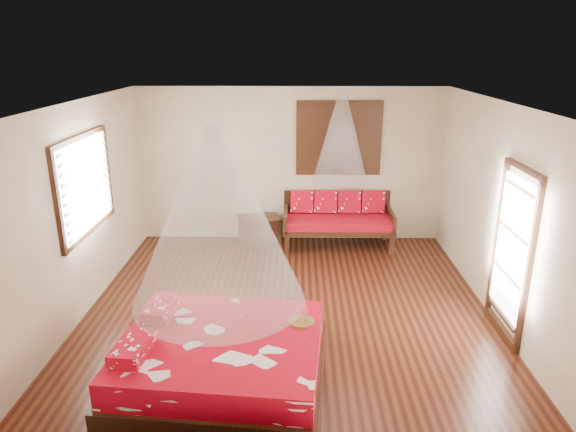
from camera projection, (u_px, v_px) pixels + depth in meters
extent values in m
cube|color=black|center=(288.00, 308.00, 7.15)|extent=(5.50, 5.50, 0.02)
cube|color=white|center=(288.00, 102.00, 6.26)|extent=(5.50, 5.50, 0.02)
cube|color=tan|center=(79.00, 211.00, 6.75)|extent=(0.02, 5.50, 2.80)
cube|color=tan|center=(500.00, 213.00, 6.66)|extent=(0.02, 5.50, 2.80)
cube|color=tan|center=(291.00, 165.00, 9.33)|extent=(5.50, 0.02, 2.80)
cube|color=tan|center=(282.00, 318.00, 4.09)|extent=(5.50, 0.02, 2.80)
cube|color=black|center=(224.00, 369.00, 5.61)|extent=(2.34, 2.15, 0.20)
cube|color=#B0051A|center=(223.00, 349.00, 5.53)|extent=(2.23, 2.05, 0.30)
cube|color=#B0051A|center=(133.00, 348.00, 5.16)|extent=(0.36, 0.60, 0.15)
cube|color=#B0051A|center=(161.00, 309.00, 5.94)|extent=(0.36, 0.60, 0.15)
cube|color=black|center=(287.00, 243.00, 8.91)|extent=(0.08, 0.08, 0.42)
cube|color=black|center=(392.00, 243.00, 8.88)|extent=(0.08, 0.08, 0.42)
cube|color=black|center=(288.00, 228.00, 9.62)|extent=(0.08, 0.08, 0.42)
cube|color=black|center=(385.00, 229.00, 9.59)|extent=(0.08, 0.08, 0.42)
cube|color=black|center=(338.00, 227.00, 9.20)|extent=(1.94, 0.86, 0.08)
cube|color=#960510|center=(338.00, 221.00, 9.16)|extent=(1.88, 0.80, 0.14)
cube|color=black|center=(337.00, 205.00, 9.48)|extent=(1.94, 0.06, 0.55)
cube|color=black|center=(286.00, 218.00, 9.16)|extent=(0.06, 0.86, 0.30)
cube|color=black|center=(391.00, 219.00, 9.13)|extent=(0.06, 0.86, 0.30)
cube|color=#B0051A|center=(302.00, 202.00, 9.35)|extent=(0.41, 0.20, 0.43)
cube|color=#B0051A|center=(326.00, 202.00, 9.34)|extent=(0.41, 0.20, 0.43)
cube|color=#B0051A|center=(349.00, 202.00, 9.33)|extent=(0.41, 0.20, 0.43)
cube|color=#B0051A|center=(373.00, 202.00, 9.33)|extent=(0.41, 0.20, 0.43)
cube|color=black|center=(260.00, 231.00, 9.41)|extent=(0.80, 0.67, 0.46)
cube|color=black|center=(259.00, 218.00, 9.33)|extent=(0.85, 0.72, 0.05)
cube|color=black|center=(339.00, 138.00, 9.12)|extent=(1.52, 0.06, 1.32)
cube|color=black|center=(339.00, 138.00, 9.11)|extent=(1.35, 0.04, 1.10)
cube|color=black|center=(85.00, 185.00, 6.85)|extent=(0.08, 1.74, 1.34)
cube|color=silver|center=(88.00, 185.00, 6.85)|extent=(0.04, 1.54, 1.10)
cube|color=black|center=(511.00, 256.00, 6.21)|extent=(0.08, 1.02, 2.16)
cube|color=white|center=(511.00, 248.00, 6.17)|extent=(0.03, 0.82, 1.70)
cylinder|color=brown|center=(301.00, 322.00, 5.77)|extent=(0.29, 0.29, 0.03)
cone|color=white|center=(217.00, 218.00, 5.06)|extent=(1.77, 1.77, 1.80)
cone|color=white|center=(341.00, 137.00, 8.64)|extent=(0.94, 0.94, 1.50)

